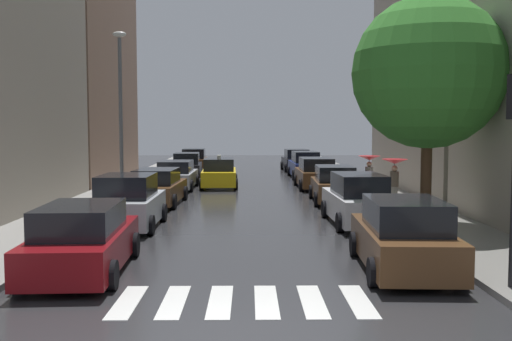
# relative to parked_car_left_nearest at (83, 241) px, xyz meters

# --- Properties ---
(ground_plane) EXTENTS (28.00, 72.00, 0.04)m
(ground_plane) POSITION_rel_parked_car_left_nearest_xyz_m (3.76, 19.55, -0.78)
(ground_plane) COLOR #2B2B2D
(sidewalk_left) EXTENTS (3.00, 72.00, 0.15)m
(sidewalk_left) POSITION_rel_parked_car_left_nearest_xyz_m (-2.74, 19.55, -0.69)
(sidewalk_left) COLOR gray
(sidewalk_left) RESTS_ON ground
(sidewalk_right) EXTENTS (3.00, 72.00, 0.15)m
(sidewalk_right) POSITION_rel_parked_car_left_nearest_xyz_m (10.26, 19.55, -0.69)
(sidewalk_right) COLOR gray
(sidewalk_right) RESTS_ON ground
(crosswalk_stripes) EXTENTS (4.95, 2.20, 0.01)m
(crosswalk_stripes) POSITION_rel_parked_car_left_nearest_xyz_m (3.76, -2.29, -0.76)
(crosswalk_stripes) COLOR silver
(crosswalk_stripes) RESTS_ON ground
(building_left_mid) EXTENTS (6.00, 13.02, 13.12)m
(building_left_mid) POSITION_rel_parked_car_left_nearest_xyz_m (-7.24, 22.98, 5.80)
(building_left_mid) COLOR #8C6B56
(building_left_mid) RESTS_ON ground
(building_right_mid) EXTENTS (6.00, 13.84, 13.66)m
(building_right_mid) POSITION_rel_parked_car_left_nearest_xyz_m (14.76, 16.92, 6.07)
(building_right_mid) COLOR #9E9384
(building_right_mid) RESTS_ON ground
(parked_car_left_nearest) EXTENTS (2.26, 4.82, 1.63)m
(parked_car_left_nearest) POSITION_rel_parked_car_left_nearest_xyz_m (0.00, 0.00, 0.00)
(parked_car_left_nearest) COLOR maroon
(parked_car_left_nearest) RESTS_ON ground
(parked_car_left_second) EXTENTS (2.15, 4.09, 1.81)m
(parked_car_left_second) POSITION_rel_parked_car_left_nearest_xyz_m (-0.18, 5.99, 0.08)
(parked_car_left_second) COLOR #B2B7BF
(parked_car_left_second) RESTS_ON ground
(parked_car_left_third) EXTENTS (2.25, 4.75, 1.57)m
(parked_car_left_third) POSITION_rel_parked_car_left_nearest_xyz_m (-0.11, 11.93, -0.02)
(parked_car_left_third) COLOR brown
(parked_car_left_third) RESTS_ON ground
(parked_car_left_fourth) EXTENTS (2.14, 4.62, 1.55)m
(parked_car_left_fourth) POSITION_rel_parked_car_left_nearest_xyz_m (-0.07, 18.25, -0.03)
(parked_car_left_fourth) COLOR #B2B7BF
(parked_car_left_fourth) RESTS_ON ground
(parked_car_left_fifth) EXTENTS (2.12, 4.08, 1.73)m
(parked_car_left_fifth) POSITION_rel_parked_car_left_nearest_xyz_m (-0.09, 23.88, 0.04)
(parked_car_left_fifth) COLOR black
(parked_car_left_fifth) RESTS_ON ground
(parked_car_left_sixth) EXTENTS (2.09, 4.34, 1.78)m
(parked_car_left_sixth) POSITION_rel_parked_car_left_nearest_xyz_m (-0.15, 29.46, 0.06)
(parked_car_left_sixth) COLOR brown
(parked_car_left_sixth) RESTS_ON ground
(parked_car_right_nearest) EXTENTS (2.24, 4.57, 1.72)m
(parked_car_right_nearest) POSITION_rel_parked_car_left_nearest_xyz_m (7.51, 0.09, 0.04)
(parked_car_right_nearest) COLOR brown
(parked_car_right_nearest) RESTS_ON ground
(parked_car_right_second) EXTENTS (2.08, 4.67, 1.78)m
(parked_car_right_second) POSITION_rel_parked_car_left_nearest_xyz_m (7.65, 6.64, 0.06)
(parked_car_right_second) COLOR silver
(parked_car_right_second) RESTS_ON ground
(parked_car_right_third) EXTENTS (2.10, 4.28, 1.65)m
(parked_car_right_third) POSITION_rel_parked_car_left_nearest_xyz_m (7.70, 12.54, 0.01)
(parked_car_right_third) COLOR brown
(parked_car_right_third) RESTS_ON ground
(parked_car_right_fourth) EXTENTS (2.16, 4.75, 1.69)m
(parked_car_right_fourth) POSITION_rel_parked_car_left_nearest_xyz_m (7.56, 18.56, 0.03)
(parked_car_right_fourth) COLOR brown
(parked_car_right_fourth) RESTS_ON ground
(parked_car_right_fifth) EXTENTS (2.11, 4.82, 1.76)m
(parked_car_right_fifth) POSITION_rel_parked_car_left_nearest_xyz_m (7.59, 25.11, 0.05)
(parked_car_right_fifth) COLOR navy
(parked_car_right_fifth) RESTS_ON ground
(parked_car_right_sixth) EXTENTS (2.25, 4.24, 1.67)m
(parked_car_right_sixth) POSITION_rel_parked_car_left_nearest_xyz_m (7.51, 31.21, 0.01)
(parked_car_right_sixth) COLOR black
(parked_car_right_sixth) RESTS_ON ground
(taxi_midroad) EXTENTS (2.18, 4.48, 1.81)m
(taxi_midroad) POSITION_rel_parked_car_left_nearest_xyz_m (2.20, 19.19, 0.00)
(taxi_midroad) COLOR yellow
(taxi_midroad) RESTS_ON ground
(pedestrian_foreground) EXTENTS (1.06, 1.06, 1.92)m
(pedestrian_foreground) POSITION_rel_parked_car_left_nearest_xyz_m (9.86, 10.40, 0.81)
(pedestrian_foreground) COLOR gray
(pedestrian_foreground) RESTS_ON sidewalk_right
(pedestrian_by_kerb) EXTENTS (1.02, 1.02, 1.90)m
(pedestrian_by_kerb) POSITION_rel_parked_car_left_nearest_xyz_m (9.43, 13.37, 0.78)
(pedestrian_by_kerb) COLOR #38513D
(pedestrian_by_kerb) RESTS_ON sidewalk_right
(street_tree_right) EXTENTS (4.97, 4.97, 7.49)m
(street_tree_right) POSITION_rel_parked_car_left_nearest_xyz_m (9.71, 5.64, 4.38)
(street_tree_right) COLOR #513823
(street_tree_right) RESTS_ON sidewalk_right
(lamp_post_left) EXTENTS (0.60, 0.28, 7.40)m
(lamp_post_left) POSITION_rel_parked_car_left_nearest_xyz_m (-1.79, 12.54, 3.62)
(lamp_post_left) COLOR #595B60
(lamp_post_left) RESTS_ON sidewalk_left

